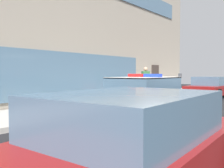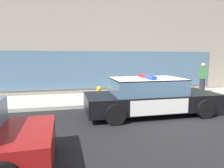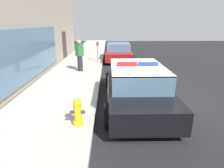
{
  "view_description": "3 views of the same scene",
  "coord_description": "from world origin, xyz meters",
  "px_view_note": "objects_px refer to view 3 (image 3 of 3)",
  "views": [
    {
      "loc": [
        -8.53,
        -4.1,
        1.54
      ],
      "look_at": [
        -0.51,
        2.21,
        1.08
      ],
      "focal_mm": 40.54,
      "sensor_mm": 36.0,
      "label": 1
    },
    {
      "loc": [
        -3.55,
        -6.2,
        2.14
      ],
      "look_at": [
        -1.83,
        1.33,
        1.1
      ],
      "focal_mm": 31.48,
      "sensor_mm": 36.0,
      "label": 2
    },
    {
      "loc": [
        -6.62,
        1.54,
        2.69
      ],
      "look_at": [
        -1.46,
        1.44,
        1.02
      ],
      "focal_mm": 30.09,
      "sensor_mm": 36.0,
      "label": 3
    }
  ],
  "objects_px": {
    "police_cruiser": "(136,85)",
    "fire_hydrant": "(78,112)",
    "car_down_street": "(118,52)",
    "parking_meter": "(98,48)",
    "pedestrian_on_sidewalk": "(80,56)"
  },
  "relations": [
    {
      "from": "police_cruiser",
      "to": "fire_hydrant",
      "type": "height_order",
      "value": "police_cruiser"
    },
    {
      "from": "car_down_street",
      "to": "parking_meter",
      "type": "distance_m",
      "value": 1.98
    },
    {
      "from": "fire_hydrant",
      "to": "parking_meter",
      "type": "distance_m",
      "value": 8.63
    },
    {
      "from": "car_down_street",
      "to": "pedestrian_on_sidewalk",
      "type": "relative_size",
      "value": 2.53
    },
    {
      "from": "fire_hydrant",
      "to": "car_down_street",
      "type": "distance_m",
      "value": 9.93
    },
    {
      "from": "fire_hydrant",
      "to": "car_down_street",
      "type": "bearing_deg",
      "value": -9.14
    },
    {
      "from": "police_cruiser",
      "to": "pedestrian_on_sidewalk",
      "type": "relative_size",
      "value": 2.91
    },
    {
      "from": "police_cruiser",
      "to": "car_down_street",
      "type": "relative_size",
      "value": 1.15
    },
    {
      "from": "fire_hydrant",
      "to": "car_down_street",
      "type": "height_order",
      "value": "car_down_street"
    },
    {
      "from": "fire_hydrant",
      "to": "pedestrian_on_sidewalk",
      "type": "relative_size",
      "value": 0.42
    },
    {
      "from": "fire_hydrant",
      "to": "pedestrian_on_sidewalk",
      "type": "distance_m",
      "value": 5.93
    },
    {
      "from": "car_down_street",
      "to": "parking_meter",
      "type": "bearing_deg",
      "value": 130.11
    },
    {
      "from": "police_cruiser",
      "to": "parking_meter",
      "type": "xyz_separation_m",
      "value": [
        6.94,
        1.68,
        0.4
      ]
    },
    {
      "from": "fire_hydrant",
      "to": "parking_meter",
      "type": "height_order",
      "value": "parking_meter"
    },
    {
      "from": "fire_hydrant",
      "to": "police_cruiser",
      "type": "bearing_deg",
      "value": -46.26
    }
  ]
}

